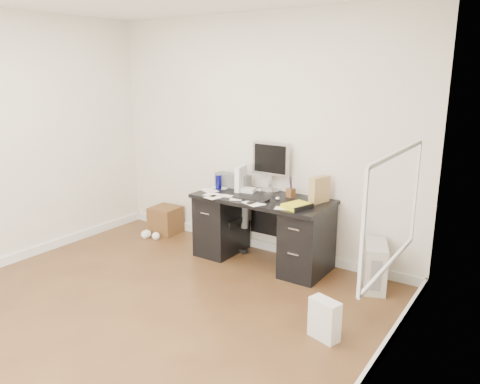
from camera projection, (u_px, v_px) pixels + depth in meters
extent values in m
plane|color=#492A17|center=(134.00, 316.00, 4.08)|extent=(4.00, 4.00, 0.00)
cube|color=silver|center=(257.00, 136.00, 5.35)|extent=(4.00, 0.02, 2.70)
cube|color=silver|center=(369.00, 203.00, 2.66)|extent=(0.02, 4.00, 2.70)
cube|color=silver|center=(255.00, 243.00, 5.66)|extent=(4.00, 0.03, 0.10)
cube|color=silver|center=(6.00, 261.00, 5.14)|extent=(0.03, 4.00, 0.10)
cube|color=black|center=(262.00, 199.00, 5.06)|extent=(1.50, 0.70, 0.04)
cube|color=black|center=(222.00, 223.00, 5.45)|extent=(0.40, 0.60, 0.71)
cube|color=black|center=(307.00, 242.00, 4.86)|extent=(0.40, 0.60, 0.71)
cube|color=black|center=(277.00, 216.00, 5.39)|extent=(0.70, 0.03, 0.51)
cube|color=black|center=(251.00, 199.00, 4.96)|extent=(0.39, 0.14, 0.02)
sphere|color=#A9A8AD|center=(278.00, 199.00, 4.89)|extent=(0.06, 0.06, 0.05)
cylinder|color=navy|center=(219.00, 182.00, 5.39)|extent=(0.08, 0.08, 0.16)
cube|color=white|center=(241.00, 178.00, 5.30)|extent=(0.16, 0.26, 0.28)
cube|color=#A98151|center=(319.00, 190.00, 4.82)|extent=(0.18, 0.26, 0.27)
cube|color=yellow|center=(297.00, 206.00, 4.65)|extent=(0.27, 0.31, 0.05)
cube|color=#A9A498|center=(375.00, 266.00, 4.57)|extent=(0.35, 0.50, 0.46)
cube|color=silver|center=(324.00, 319.00, 3.70)|extent=(0.29, 0.24, 0.33)
cube|color=#513118|center=(166.00, 220.00, 6.14)|extent=(0.37, 0.37, 0.35)
cube|color=slate|center=(223.00, 237.00, 5.67)|extent=(0.44, 0.39, 0.23)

